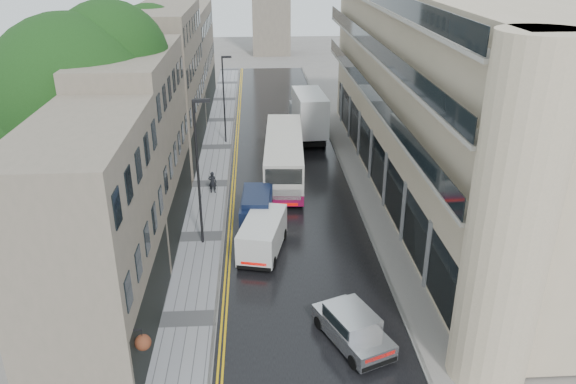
{
  "coord_description": "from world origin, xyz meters",
  "views": [
    {
      "loc": [
        -2.4,
        -11.53,
        16.68
      ],
      "look_at": [
        -0.61,
        18.0,
        3.5
      ],
      "focal_mm": 35.0,
      "sensor_mm": 36.0,
      "label": 1
    }
  ],
  "objects_px": {
    "white_van": "(240,248)",
    "navy_van": "(241,220)",
    "cream_bus": "(266,174)",
    "lamp_post_near": "(198,175)",
    "lamp_post_far": "(224,100)",
    "silver_hatchback": "(354,353)",
    "white_lorry": "(299,121)",
    "pedestrian": "(213,182)",
    "tree_near": "(79,128)",
    "tree_far": "(130,87)"
  },
  "relations": [
    {
      "from": "cream_bus",
      "to": "white_van",
      "type": "xyz_separation_m",
      "value": [
        -1.71,
        -9.58,
        -0.56
      ]
    },
    {
      "from": "tree_near",
      "to": "tree_far",
      "type": "xyz_separation_m",
      "value": [
        0.3,
        13.0,
        -0.72
      ]
    },
    {
      "from": "lamp_post_far",
      "to": "tree_near",
      "type": "bearing_deg",
      "value": -116.22
    },
    {
      "from": "cream_bus",
      "to": "white_lorry",
      "type": "height_order",
      "value": "white_lorry"
    },
    {
      "from": "tree_far",
      "to": "pedestrian",
      "type": "bearing_deg",
      "value": -47.41
    },
    {
      "from": "silver_hatchback",
      "to": "lamp_post_near",
      "type": "distance_m",
      "value": 13.96
    },
    {
      "from": "pedestrian",
      "to": "tree_near",
      "type": "bearing_deg",
      "value": 49.24
    },
    {
      "from": "silver_hatchback",
      "to": "tree_far",
      "type": "bearing_deg",
      "value": 95.35
    },
    {
      "from": "cream_bus",
      "to": "tree_far",
      "type": "bearing_deg",
      "value": 147.25
    },
    {
      "from": "lamp_post_far",
      "to": "lamp_post_near",
      "type": "bearing_deg",
      "value": -94.84
    },
    {
      "from": "white_lorry",
      "to": "navy_van",
      "type": "distance_m",
      "value": 17.9
    },
    {
      "from": "tree_near",
      "to": "lamp_post_near",
      "type": "distance_m",
      "value": 7.34
    },
    {
      "from": "lamp_post_far",
      "to": "cream_bus",
      "type": "bearing_deg",
      "value": -76.82
    },
    {
      "from": "silver_hatchback",
      "to": "pedestrian",
      "type": "distance_m",
      "value": 19.99
    },
    {
      "from": "lamp_post_far",
      "to": "navy_van",
      "type": "bearing_deg",
      "value": -87.53
    },
    {
      "from": "silver_hatchback",
      "to": "navy_van",
      "type": "height_order",
      "value": "navy_van"
    },
    {
      "from": "navy_van",
      "to": "pedestrian",
      "type": "bearing_deg",
      "value": 111.1
    },
    {
      "from": "pedestrian",
      "to": "lamp_post_near",
      "type": "distance_m",
      "value": 8.17
    },
    {
      "from": "cream_bus",
      "to": "silver_hatchback",
      "type": "distance_m",
      "value": 18.58
    },
    {
      "from": "tree_near",
      "to": "tree_far",
      "type": "bearing_deg",
      "value": 88.68
    },
    {
      "from": "cream_bus",
      "to": "lamp_post_far",
      "type": "distance_m",
      "value": 12.43
    },
    {
      "from": "tree_near",
      "to": "navy_van",
      "type": "xyz_separation_m",
      "value": [
        9.09,
        -0.98,
        -5.7
      ]
    },
    {
      "from": "white_lorry",
      "to": "silver_hatchback",
      "type": "height_order",
      "value": "white_lorry"
    },
    {
      "from": "cream_bus",
      "to": "navy_van",
      "type": "distance_m",
      "value": 6.61
    },
    {
      "from": "white_van",
      "to": "navy_van",
      "type": "xyz_separation_m",
      "value": [
        0.03,
        3.21,
        0.14
      ]
    },
    {
      "from": "white_lorry",
      "to": "lamp_post_far",
      "type": "distance_m",
      "value": 6.85
    },
    {
      "from": "tree_far",
      "to": "white_lorry",
      "type": "relative_size",
      "value": 1.49
    },
    {
      "from": "white_lorry",
      "to": "white_van",
      "type": "xyz_separation_m",
      "value": [
        -4.88,
        -20.4,
        -1.12
      ]
    },
    {
      "from": "lamp_post_near",
      "to": "lamp_post_far",
      "type": "xyz_separation_m",
      "value": [
        0.63,
        18.68,
        -0.55
      ]
    },
    {
      "from": "cream_bus",
      "to": "navy_van",
      "type": "bearing_deg",
      "value": -101.52
    },
    {
      "from": "pedestrian",
      "to": "navy_van",
      "type": "bearing_deg",
      "value": 117.01
    },
    {
      "from": "navy_van",
      "to": "lamp_post_near",
      "type": "relative_size",
      "value": 0.55
    },
    {
      "from": "tree_near",
      "to": "lamp_post_far",
      "type": "distance_m",
      "value": 18.9
    },
    {
      "from": "white_van",
      "to": "navy_van",
      "type": "distance_m",
      "value": 3.21
    },
    {
      "from": "tree_near",
      "to": "lamp_post_far",
      "type": "xyz_separation_m",
      "value": [
        7.38,
        17.14,
        -2.99
      ]
    },
    {
      "from": "white_van",
      "to": "lamp_post_near",
      "type": "distance_m",
      "value": 4.89
    },
    {
      "from": "tree_far",
      "to": "cream_bus",
      "type": "relative_size",
      "value": 1.03
    },
    {
      "from": "tree_near",
      "to": "silver_hatchback",
      "type": "height_order",
      "value": "tree_near"
    },
    {
      "from": "lamp_post_far",
      "to": "silver_hatchback",
      "type": "bearing_deg",
      "value": -80.41
    },
    {
      "from": "tree_far",
      "to": "lamp_post_far",
      "type": "distance_m",
      "value": 8.51
    },
    {
      "from": "tree_far",
      "to": "navy_van",
      "type": "relative_size",
      "value": 2.6
    },
    {
      "from": "white_van",
      "to": "lamp_post_near",
      "type": "xyz_separation_m",
      "value": [
        -2.3,
        2.64,
        3.4
      ]
    },
    {
      "from": "tree_far",
      "to": "white_van",
      "type": "relative_size",
      "value": 2.61
    },
    {
      "from": "navy_van",
      "to": "lamp_post_far",
      "type": "distance_m",
      "value": 18.4
    },
    {
      "from": "white_van",
      "to": "lamp_post_far",
      "type": "relative_size",
      "value": 0.62
    },
    {
      "from": "pedestrian",
      "to": "lamp_post_near",
      "type": "height_order",
      "value": "lamp_post_near"
    },
    {
      "from": "cream_bus",
      "to": "tree_near",
      "type": "bearing_deg",
      "value": -150.14
    },
    {
      "from": "tree_near",
      "to": "navy_van",
      "type": "height_order",
      "value": "tree_near"
    },
    {
      "from": "lamp_post_near",
      "to": "white_lorry",
      "type": "bearing_deg",
      "value": 60.95
    },
    {
      "from": "navy_van",
      "to": "pedestrian",
      "type": "relative_size",
      "value": 2.96
    }
  ]
}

